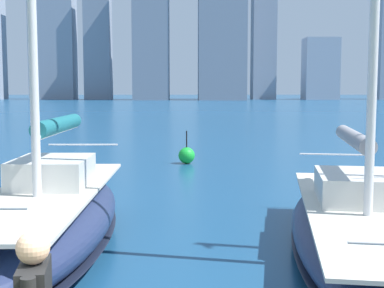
# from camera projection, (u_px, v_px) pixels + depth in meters

# --- Properties ---
(city_skyline) EXTENTS (165.22, 26.94, 52.51)m
(city_skyline) POSITION_uv_depth(u_px,v_px,m) (163.00, 30.00, 160.54)
(city_skyline) COLOR #8993A2
(city_skyline) RESTS_ON ground
(sailboat_grey) EXTENTS (3.93, 9.35, 12.50)m
(sailboat_grey) POSITION_uv_depth(u_px,v_px,m) (360.00, 226.00, 10.01)
(sailboat_grey) COLOR navy
(sailboat_grey) RESTS_ON ground
(sailboat_teal) EXTENTS (2.40, 8.16, 12.16)m
(sailboat_teal) POSITION_uv_depth(u_px,v_px,m) (48.00, 216.00, 10.23)
(sailboat_teal) COLOR navy
(sailboat_teal) RESTS_ON ground
(channel_buoy) EXTENTS (0.70, 0.70, 1.40)m
(channel_buoy) POSITION_uv_depth(u_px,v_px,m) (187.00, 155.00, 22.74)
(channel_buoy) COLOR green
(channel_buoy) RESTS_ON ground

